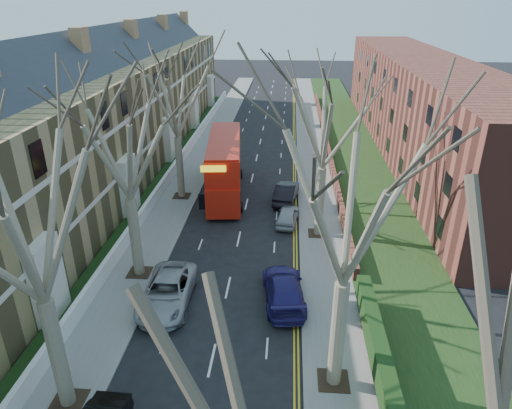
# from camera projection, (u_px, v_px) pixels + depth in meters

# --- Properties ---
(pavement_left) EXTENTS (3.00, 102.00, 0.12)m
(pavement_left) POSITION_uv_depth(u_px,v_px,m) (202.00, 156.00, 49.43)
(pavement_left) COLOR slate
(pavement_left) RESTS_ON ground
(pavement_right) EXTENTS (3.00, 102.00, 0.12)m
(pavement_right) POSITION_uv_depth(u_px,v_px,m) (313.00, 159.00, 48.63)
(pavement_right) COLOR slate
(pavement_right) RESTS_ON ground
(terrace_left) EXTENTS (9.70, 78.00, 13.60)m
(terrace_left) POSITION_uv_depth(u_px,v_px,m) (97.00, 124.00, 40.41)
(terrace_left) COLOR olive
(terrace_left) RESTS_ON ground
(flats_right) EXTENTS (13.97, 54.00, 10.00)m
(flats_right) POSITION_uv_depth(u_px,v_px,m) (420.00, 106.00, 49.43)
(flats_right) COLOR brown
(flats_right) RESTS_ON ground
(front_wall_left) EXTENTS (0.30, 78.00, 1.00)m
(front_wall_left) POSITION_uv_depth(u_px,v_px,m) (168.00, 177.00, 42.06)
(front_wall_left) COLOR white
(front_wall_left) RESTS_ON ground
(grass_verge_right) EXTENTS (6.00, 102.00, 0.06)m
(grass_verge_right) POSITION_uv_depth(u_px,v_px,m) (355.00, 159.00, 48.30)
(grass_verge_right) COLOR #193212
(grass_verge_right) RESTS_ON ground
(tree_left_mid) EXTENTS (10.50, 10.50, 14.71)m
(tree_left_mid) POSITION_uv_depth(u_px,v_px,m) (21.00, 201.00, 15.55)
(tree_left_mid) COLOR #6A5E4C
(tree_left_mid) RESTS_ON ground
(tree_left_far) EXTENTS (10.15, 10.15, 14.22)m
(tree_left_far) POSITION_uv_depth(u_px,v_px,m) (122.00, 131.00, 24.74)
(tree_left_far) COLOR #6A5E4C
(tree_left_far) RESTS_ON ground
(tree_left_dist) EXTENTS (10.50, 10.50, 14.71)m
(tree_left_dist) POSITION_uv_depth(u_px,v_px,m) (174.00, 85.00, 35.47)
(tree_left_dist) COLOR #6A5E4C
(tree_left_dist) RESTS_ON ground
(tree_right_mid) EXTENTS (10.50, 10.50, 14.71)m
(tree_right_mid) POSITION_uv_depth(u_px,v_px,m) (352.00, 188.00, 16.60)
(tree_right_mid) COLOR #6A5E4C
(tree_right_mid) RESTS_ON ground
(tree_right_far) EXTENTS (10.15, 10.15, 14.22)m
(tree_right_far) POSITION_uv_depth(u_px,v_px,m) (326.00, 109.00, 29.41)
(tree_right_far) COLOR #6A5E4C
(tree_right_far) RESTS_ON ground
(double_decker_bus) EXTENTS (3.87, 11.94, 4.88)m
(double_decker_bus) POSITION_uv_depth(u_px,v_px,m) (225.00, 168.00, 39.25)
(double_decker_bus) COLOR #B11A0C
(double_decker_bus) RESTS_ON ground
(car_left_far) EXTENTS (2.70, 5.74, 1.59)m
(car_left_far) POSITION_uv_depth(u_px,v_px,m) (168.00, 292.00, 25.59)
(car_left_far) COLOR #9C9CA1
(car_left_far) RESTS_ON ground
(car_right_near) EXTENTS (2.81, 5.62, 1.57)m
(car_right_near) POSITION_uv_depth(u_px,v_px,m) (284.00, 289.00, 25.82)
(car_right_near) COLOR navy
(car_right_near) RESTS_ON ground
(car_right_mid) EXTENTS (1.99, 3.94, 1.29)m
(car_right_mid) POSITION_uv_depth(u_px,v_px,m) (288.00, 215.00, 34.76)
(car_right_mid) COLOR #999CA1
(car_right_mid) RESTS_ON ground
(car_right_far) EXTENTS (2.28, 4.97, 1.58)m
(car_right_far) POSITION_uv_depth(u_px,v_px,m) (286.00, 192.00, 38.48)
(car_right_far) COLOR black
(car_right_far) RESTS_ON ground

